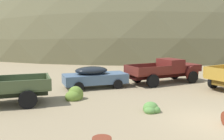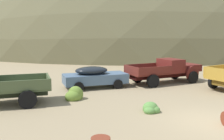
# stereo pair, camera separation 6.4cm
# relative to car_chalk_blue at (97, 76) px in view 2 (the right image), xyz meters

# --- Properties ---
(ground_plane) EXTENTS (300.00, 300.00, 0.00)m
(ground_plane) POSITION_rel_car_chalk_blue_xyz_m (3.63, -8.50, -0.82)
(ground_plane) COLOR #998460
(hill_distant) EXTENTS (91.32, 79.08, 43.47)m
(hill_distant) POSITION_rel_car_chalk_blue_xyz_m (-15.66, 72.32, -0.82)
(hill_distant) COLOR brown
(hill_distant) RESTS_ON ground
(hill_far_right) EXTENTS (95.37, 78.48, 47.13)m
(hill_far_right) POSITION_rel_car_chalk_blue_xyz_m (23.17, 47.95, -0.82)
(hill_far_right) COLOR brown
(hill_far_right) RESTS_ON ground
(car_chalk_blue) EXTENTS (4.96, 2.39, 1.57)m
(car_chalk_blue) POSITION_rel_car_chalk_blue_xyz_m (0.00, 0.00, 0.00)
(car_chalk_blue) COLOR slate
(car_chalk_blue) RESTS_ON ground
(truck_oxblood) EXTENTS (6.48, 3.46, 1.89)m
(truck_oxblood) POSITION_rel_car_chalk_blue_xyz_m (6.01, 0.61, 0.18)
(truck_oxblood) COLOR black
(truck_oxblood) RESTS_ON ground
(bush_back_edge) EXTENTS (0.86, 0.83, 0.66)m
(bush_back_edge) POSITION_rel_car_chalk_blue_xyz_m (1.60, -6.46, -0.66)
(bush_back_edge) COLOR #5B8E42
(bush_back_edge) RESTS_ON ground
(bush_lone_scrub) EXTENTS (1.11, 1.04, 1.02)m
(bush_lone_scrub) POSITION_rel_car_chalk_blue_xyz_m (-1.91, -3.07, -0.58)
(bush_lone_scrub) COLOR olive
(bush_lone_scrub) RESTS_ON ground
(bush_front_left) EXTENTS (0.71, 0.69, 0.72)m
(bush_front_left) POSITION_rel_car_chalk_blue_xyz_m (10.78, 1.33, -0.64)
(bush_front_left) COLOR #5B8E42
(bush_front_left) RESTS_ON ground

